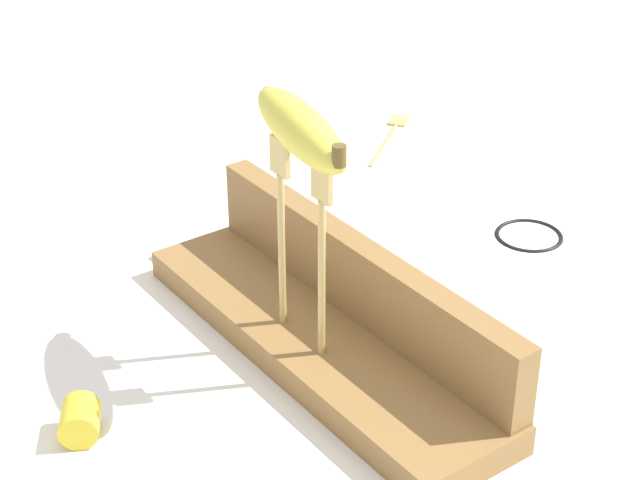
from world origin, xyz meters
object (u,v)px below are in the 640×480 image
(fork_fallen_near, at_px, (391,132))
(wire_coil, at_px, (529,234))
(fork_stand_center, at_px, (301,230))
(banana_raised_center, at_px, (300,128))
(banana_chunk_near, at_px, (80,420))

(fork_fallen_near, distance_m, wire_coil, 0.33)
(fork_stand_center, distance_m, fork_fallen_near, 0.58)
(fork_stand_center, xyz_separation_m, banana_raised_center, (-0.00, 0.00, 0.10))
(fork_stand_center, bearing_deg, banana_raised_center, 167.28)
(fork_stand_center, bearing_deg, fork_fallen_near, 131.60)
(fork_stand_center, distance_m, banana_raised_center, 0.10)
(fork_stand_center, height_order, banana_chunk_near, fork_stand_center)
(fork_fallen_near, xyz_separation_m, banana_chunk_near, (0.35, -0.64, 0.01))
(banana_chunk_near, relative_size, wire_coil, 0.65)
(fork_fallen_near, distance_m, banana_chunk_near, 0.73)
(banana_raised_center, relative_size, fork_fallen_near, 1.17)
(banana_chunk_near, distance_m, wire_coil, 0.58)
(banana_raised_center, bearing_deg, banana_chunk_near, -96.51)
(banana_raised_center, xyz_separation_m, wire_coil, (-0.05, 0.36, -0.25))
(banana_raised_center, relative_size, banana_chunk_near, 3.44)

